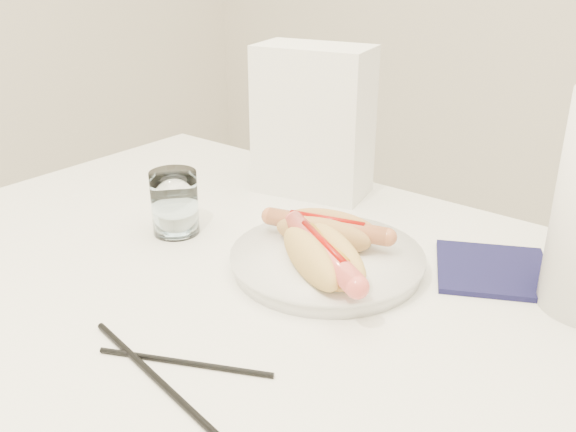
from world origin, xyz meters
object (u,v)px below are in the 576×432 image
Objects in this scene: water_glass at (175,203)px; napkin_box at (313,121)px; table at (275,328)px; hotdog_right at (323,256)px; plate at (327,262)px; hotdog_left at (327,231)px.

water_glass is 0.38× the size of napkin_box.
water_glass reaches higher than table.
table is 0.39m from napkin_box.
table is at bearing -110.15° from hotdog_right.
napkin_box reaches higher than water_glass.
water_glass is (-0.24, -0.05, 0.04)m from plate.
table is 7.13× the size of hotdog_left.
water_glass is at bearing -177.58° from hotdog_left.
plate is 1.46× the size of hotdog_left.
hotdog_left is at bearing 152.42° from hotdog_right.
table is 0.11m from plate.
hotdog_right is 1.85× the size of water_glass.
plate reaches higher than table.
napkin_box reaches higher than table.
hotdog_left is (-0.02, 0.02, 0.03)m from plate.
hotdog_left is 1.77× the size of water_glass.
plate is at bearing -66.75° from hotdog_left.
plate is at bearing 148.81° from hotdog_right.
hotdog_right is at bearing -72.94° from hotdog_left.
table is 0.15m from hotdog_left.
water_glass is at bearing -115.00° from napkin_box.
hotdog_right reaches higher than plate.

